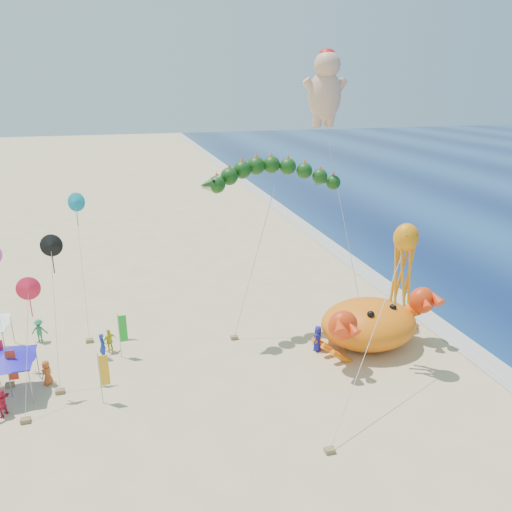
{
  "coord_description": "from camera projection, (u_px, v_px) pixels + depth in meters",
  "views": [
    {
      "loc": [
        -10.33,
        -28.23,
        17.42
      ],
      "look_at": [
        -2.0,
        2.0,
        6.5
      ],
      "focal_mm": 35.0,
      "sensor_mm": 36.0,
      "label": 1
    }
  ],
  "objects": [
    {
      "name": "feather_flags",
      "position": [
        61.0,
        355.0,
        29.82
      ],
      "size": [
        7.71,
        4.97,
        3.2
      ],
      "color": "gray",
      "rests_on": "ground"
    },
    {
      "name": "crab_inflatable",
      "position": [
        370.0,
        323.0,
        34.41
      ],
      "size": [
        9.13,
        7.21,
        4.0
      ],
      "color": "orange",
      "rests_on": "ground"
    },
    {
      "name": "octopus_kite",
      "position": [
        404.0,
        259.0,
        30.25
      ],
      "size": [
        8.37,
        7.49,
        9.52
      ],
      "color": "orange",
      "rests_on": "ground"
    },
    {
      "name": "dragon_kite",
      "position": [
        273.0,
        179.0,
        34.19
      ],
      "size": [
        10.59,
        3.81,
        12.3
      ],
      "color": "#10390F",
      "rests_on": "ground"
    },
    {
      "name": "small_kites",
      "position": [
        40.0,
        260.0,
        30.16
      ],
      "size": [
        6.33,
        11.08,
        10.37
      ],
      "color": "#FF54CB",
      "rests_on": "ground"
    },
    {
      "name": "foam_strip",
      "position": [
        445.0,
        330.0,
        37.03
      ],
      "size": [
        320.0,
        320.0,
        0.0
      ],
      "primitive_type": "plane",
      "color": "silver",
      "rests_on": "ground"
    },
    {
      "name": "canopy_blue",
      "position": [
        5.0,
        358.0,
        28.72
      ],
      "size": [
        3.3,
        3.3,
        2.71
      ],
      "color": "gray",
      "rests_on": "ground"
    },
    {
      "name": "cherub_kite",
      "position": [
        326.0,
        87.0,
        34.69
      ],
      "size": [
        4.73,
        2.74,
        19.63
      ],
      "color": "#DCA386",
      "rests_on": "ground"
    },
    {
      "name": "ground",
      "position": [
        292.0,
        353.0,
        34.02
      ],
      "size": [
        320.0,
        320.0,
        0.0
      ],
      "primitive_type": "plane",
      "color": "#D1B784",
      "rests_on": "ground"
    },
    {
      "name": "beachgoers",
      "position": [
        123.0,
        352.0,
        32.4
      ],
      "size": [
        26.47,
        9.64,
        1.82
      ],
      "color": "#287A4F",
      "rests_on": "ground"
    }
  ]
}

